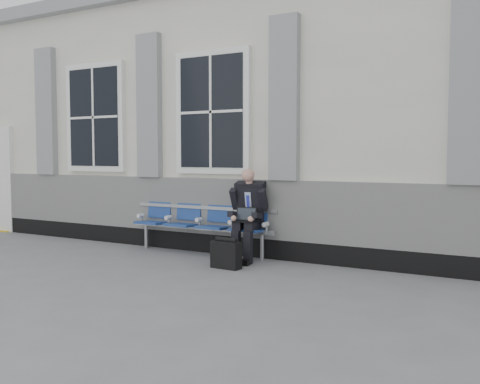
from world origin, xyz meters
The scene contains 5 objects.
ground centered at (0.00, 0.00, 0.00)m, with size 70.00×70.00×0.00m, color slate.
station_building centered at (-0.02, 3.47, 2.22)m, with size 14.40×4.40×4.49m.
bench centered at (0.22, 1.32, 0.55)m, with size 2.60×0.47×0.91m.
businessman centered at (1.13, 1.19, 0.75)m, with size 0.57×0.77×1.37m.
briefcase centered at (1.14, 0.54, 0.20)m, with size 0.43×0.20×0.43m.
Camera 1 is at (4.88, -5.76, 1.57)m, focal length 40.00 mm.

